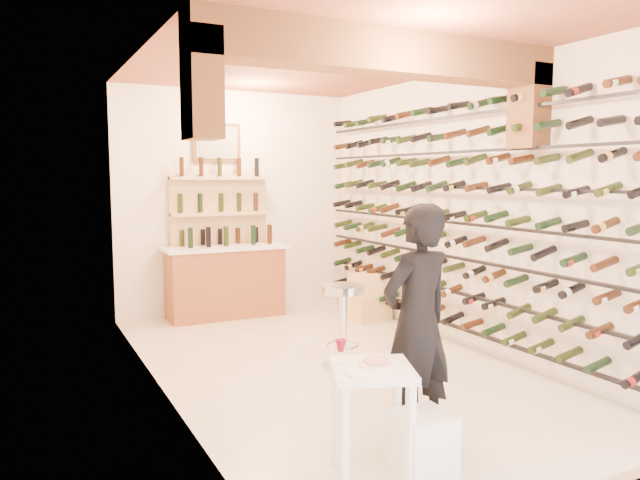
# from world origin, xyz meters

# --- Properties ---
(ground) EXTENTS (6.00, 6.00, 0.00)m
(ground) POSITION_xyz_m (0.00, 0.00, 0.00)
(ground) COLOR silver
(ground) RESTS_ON ground
(room_shell) EXTENTS (3.52, 6.02, 3.21)m
(room_shell) POSITION_xyz_m (0.00, -0.26, 2.25)
(room_shell) COLOR white
(room_shell) RESTS_ON ground
(wine_rack) EXTENTS (0.32, 5.70, 2.56)m
(wine_rack) POSITION_xyz_m (1.53, 0.00, 1.55)
(wine_rack) COLOR black
(wine_rack) RESTS_ON ground
(back_counter) EXTENTS (1.70, 0.62, 1.29)m
(back_counter) POSITION_xyz_m (-0.30, 2.65, 0.53)
(back_counter) COLOR #99572F
(back_counter) RESTS_ON ground
(back_shelving) EXTENTS (1.40, 0.31, 2.73)m
(back_shelving) POSITION_xyz_m (-0.30, 2.89, 1.17)
(back_shelving) COLOR tan
(back_shelving) RESTS_ON ground
(tasting_table) EXTENTS (0.68, 0.68, 0.91)m
(tasting_table) POSITION_xyz_m (-0.88, -2.19, 0.62)
(tasting_table) COLOR white
(tasting_table) RESTS_ON ground
(white_stool) EXTENTS (0.36, 0.36, 0.44)m
(white_stool) POSITION_xyz_m (-0.58, -2.34, 0.22)
(white_stool) COLOR white
(white_stool) RESTS_ON ground
(person) EXTENTS (0.72, 0.54, 1.78)m
(person) POSITION_xyz_m (-0.26, -1.83, 0.89)
(person) COLOR black
(person) RESTS_ON ground
(chrome_barstool) EXTENTS (0.45, 0.45, 0.88)m
(chrome_barstool) POSITION_xyz_m (0.05, -0.12, 0.51)
(chrome_barstool) COLOR silver
(chrome_barstool) RESTS_ON ground
(crate_lower) EXTENTS (0.59, 0.44, 0.33)m
(crate_lower) POSITION_xyz_m (1.40, 1.59, 0.16)
(crate_lower) COLOR #E4B87D
(crate_lower) RESTS_ON ground
(crate_upper) EXTENTS (0.62, 0.51, 0.31)m
(crate_upper) POSITION_xyz_m (1.40, 1.59, 0.48)
(crate_upper) COLOR #E4B87D
(crate_upper) RESTS_ON crate_lower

